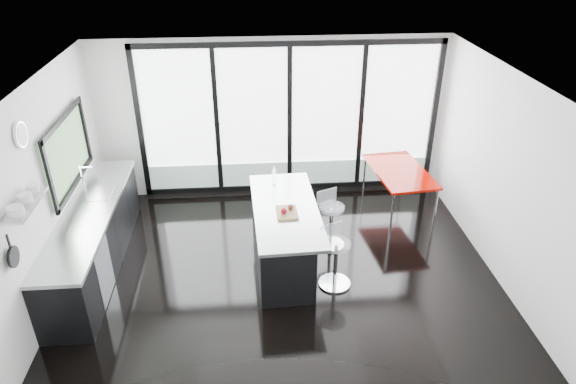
{
  "coord_description": "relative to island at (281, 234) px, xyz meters",
  "views": [
    {
      "loc": [
        -0.4,
        -5.89,
        4.56
      ],
      "look_at": [
        0.1,
        0.3,
        1.15
      ],
      "focal_mm": 32.0,
      "sensor_mm": 36.0,
      "label": 1
    }
  ],
  "objects": [
    {
      "name": "floor",
      "position": [
        0.0,
        -0.32,
        -0.45
      ],
      "size": [
        6.0,
        5.0,
        0.0
      ],
      "primitive_type": "cube",
      "color": "black",
      "rests_on": "ground"
    },
    {
      "name": "ceiling",
      "position": [
        0.0,
        -0.32,
        2.35
      ],
      "size": [
        6.0,
        5.0,
        0.0
      ],
      "primitive_type": "cube",
      "color": "white",
      "rests_on": "wall_back"
    },
    {
      "name": "wall_back",
      "position": [
        0.27,
        2.15,
        0.82
      ],
      "size": [
        6.0,
        0.09,
        2.8
      ],
      "color": "silver",
      "rests_on": "ground"
    },
    {
      "name": "wall_front",
      "position": [
        0.0,
        -2.82,
        0.95
      ],
      "size": [
        6.0,
        0.0,
        2.8
      ],
      "primitive_type": "cube",
      "color": "silver",
      "rests_on": "ground"
    },
    {
      "name": "wall_left",
      "position": [
        -2.97,
        -0.05,
        1.11
      ],
      "size": [
        0.26,
        5.0,
        2.8
      ],
      "color": "silver",
      "rests_on": "ground"
    },
    {
      "name": "wall_right",
      "position": [
        3.0,
        -0.32,
        0.95
      ],
      "size": [
        0.0,
        5.0,
        2.8
      ],
      "primitive_type": "cube",
      "color": "silver",
      "rests_on": "ground"
    },
    {
      "name": "counter_cabinets",
      "position": [
        -2.67,
        0.08,
        0.02
      ],
      "size": [
        0.69,
        3.24,
        1.36
      ],
      "color": "black",
      "rests_on": "floor"
    },
    {
      "name": "island",
      "position": [
        0.0,
        0.0,
        0.0
      ],
      "size": [
        0.99,
        2.19,
        1.15
      ],
      "color": "black",
      "rests_on": "floor"
    },
    {
      "name": "bar_stool_near",
      "position": [
        0.7,
        -0.64,
        -0.1
      ],
      "size": [
        0.58,
        0.58,
        0.7
      ],
      "primitive_type": "cylinder",
      "rotation": [
        0.0,
        0.0,
        0.41
      ],
      "color": "silver",
      "rests_on": "floor"
    },
    {
      "name": "bar_stool_far",
      "position": [
        0.78,
        0.31,
        -0.1
      ],
      "size": [
        0.58,
        0.58,
        0.7
      ],
      "primitive_type": "cylinder",
      "rotation": [
        0.0,
        0.0,
        0.41
      ],
      "color": "silver",
      "rests_on": "floor"
    },
    {
      "name": "red_table",
      "position": [
        2.07,
        1.26,
        -0.06
      ],
      "size": [
        0.99,
        1.54,
        0.78
      ],
      "primitive_type": "cube",
      "rotation": [
        0.0,
        0.0,
        0.11
      ],
      "color": "#970900",
      "rests_on": "floor"
    }
  ]
}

